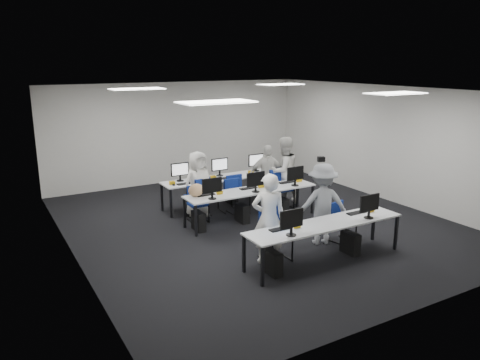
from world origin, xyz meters
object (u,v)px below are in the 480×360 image
chair_2 (198,210)px  chair_4 (281,196)px  chair_3 (238,201)px  desk_mid (251,192)px  student_0 (269,219)px  chair_0 (275,243)px  photographer (322,204)px  desk_front (325,226)px  chair_7 (274,194)px  student_2 (198,184)px  chair_6 (229,200)px  chair_1 (342,229)px  chair_5 (197,204)px  student_3 (267,175)px  student_1 (284,171)px

chair_2 → chair_4: 2.27m
chair_3 → chair_4: 1.17m
desk_mid → chair_2: bearing=153.1°
chair_2 → student_0: student_0 is taller
chair_0 → photographer: photographer is taller
chair_0 → chair_4: 3.19m
desk_mid → chair_0: bearing=-110.0°
desk_front → desk_mid: size_ratio=1.00×
chair_4 → chair_7: (0.03, 0.35, -0.04)m
desk_mid → student_2: student_2 is taller
desk_front → student_0: size_ratio=1.90×
chair_3 → photographer: (0.49, -2.55, 0.54)m
photographer → desk_mid: bearing=-54.0°
chair_6 → student_0: (-0.83, -3.04, 0.57)m
chair_1 → chair_2: size_ratio=1.00×
chair_2 → chair_4: chair_4 is taller
desk_front → chair_5: (-0.96, 3.50, -0.37)m
chair_1 → student_2: student_2 is taller
chair_4 → student_2: size_ratio=0.61×
chair_6 → student_3: size_ratio=0.54×
student_3 → photographer: (-0.44, -2.71, 0.04)m
student_3 → chair_7: bearing=22.0°
desk_front → chair_3: chair_3 is taller
chair_6 → photographer: (0.61, -2.80, 0.56)m
desk_mid → chair_6: bearing=97.1°
desk_mid → chair_2: chair_2 is taller
student_0 → student_2: 3.02m
desk_mid → chair_1: chair_1 is taller
chair_4 → student_1: bearing=45.0°
chair_0 → chair_7: 3.50m
chair_4 → student_2: 2.19m
desk_mid → chair_4: size_ratio=3.33×
chair_7 → photographer: photographer is taller
desk_front → chair_3: bearing=89.8°
chair_5 → photographer: size_ratio=0.59×
desk_front → chair_6: bearing=91.8°
student_0 → student_3: bearing=-98.5°
chair_5 → student_1: 2.41m
chair_2 → student_2: student_2 is taller
chair_1 → student_0: (-1.87, -0.09, 0.59)m
chair_2 → chair_5: size_ratio=0.84×
chair_1 → student_0: bearing=171.0°
chair_6 → student_3: (1.05, -0.09, 0.52)m
chair_5 → student_0: size_ratio=0.58×
chair_7 → student_0: student_0 is taller
chair_5 → chair_6: chair_5 is taller
chair_4 → student_3: size_ratio=0.61×
chair_2 → chair_7: bearing=7.9°
chair_3 → chair_6: (-0.12, 0.25, -0.02)m
student_1 → student_2: size_ratio=1.11×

